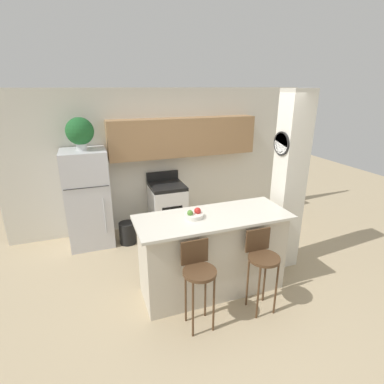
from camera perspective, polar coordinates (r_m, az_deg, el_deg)
name	(u,v)px	position (r m, az deg, el deg)	size (l,w,h in m)	color
ground_plane	(211,288)	(4.25, 3.74, -17.81)	(14.00, 14.00, 0.00)	tan
wall_back	(172,150)	(5.57, -3.74, 7.89)	(5.60, 0.38, 2.55)	silver
pillar_right	(289,183)	(4.44, 17.94, 1.65)	(0.38, 0.32, 2.55)	silver
counter_bar	(212,253)	(3.94, 3.91, -11.59)	(1.93, 0.75, 1.07)	beige
refrigerator	(88,199)	(5.24, -19.17, -1.20)	(0.70, 0.67, 1.63)	silver
stove_range	(167,207)	(5.54, -4.69, -2.95)	(0.60, 0.66, 1.07)	white
bar_stool_left	(198,272)	(3.33, 1.22, -15.07)	(0.37, 0.37, 1.01)	#4C331E
bar_stool_right	(262,259)	(3.65, 13.20, -12.28)	(0.37, 0.37, 1.01)	#4C331E
potted_plant_on_fridge	(80,132)	(4.98, -20.58, 10.68)	(0.42, 0.42, 0.50)	silver
fruit_bowl	(194,215)	(3.63, 0.39, -4.33)	(0.23, 0.23, 0.12)	silver
trash_bin	(128,233)	(5.31, -12.16, -7.62)	(0.28, 0.28, 0.38)	black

